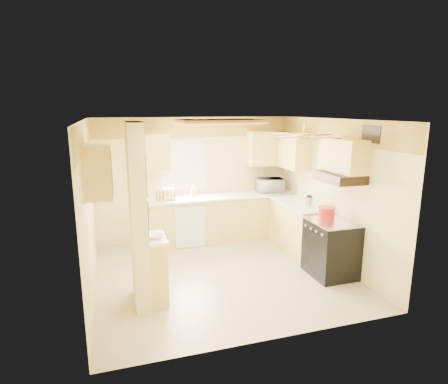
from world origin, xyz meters
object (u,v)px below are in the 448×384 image
object	(u,v)px
bowl	(157,236)
kettle	(309,202)
dutch_oven	(326,212)
microwave	(270,185)
stove	(331,248)

from	to	relation	value
bowl	kettle	xyz separation A→B (m)	(2.81, 0.84, 0.08)
dutch_oven	kettle	xyz separation A→B (m)	(0.03, 0.61, 0.03)
bowl	dutch_oven	distance (m)	2.79
kettle	dutch_oven	bearing A→B (deg)	-92.61
microwave	kettle	world-z (taller)	microwave
microwave	kettle	distance (m)	1.38
stove	kettle	world-z (taller)	kettle
bowl	kettle	bearing A→B (deg)	16.68
dutch_oven	bowl	bearing A→B (deg)	-175.27
stove	dutch_oven	size ratio (longest dim) A/B	3.29
microwave	dutch_oven	size ratio (longest dim) A/B	1.88
stove	bowl	size ratio (longest dim) A/B	4.70
stove	dutch_oven	bearing A→B (deg)	92.90
microwave	dutch_oven	xyz separation A→B (m)	(0.11, -1.98, -0.08)
dutch_oven	kettle	size ratio (longest dim) A/B	1.25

